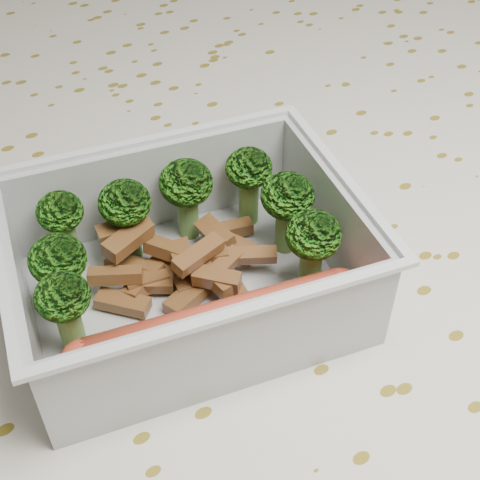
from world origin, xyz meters
TOP-DOWN VIEW (x-y plane):
  - dining_table at (0.00, 0.00)m, footprint 1.40×0.90m
  - tablecloth at (0.00, 0.00)m, footprint 1.46×0.96m
  - lunch_container at (-0.04, -0.01)m, footprint 0.22×0.19m
  - broccoli_florets at (-0.03, 0.01)m, footprint 0.17×0.12m
  - meat_pile at (-0.04, 0.00)m, footprint 0.11×0.08m
  - sausage at (-0.05, -0.05)m, footprint 0.16×0.06m

SIDE VIEW (x-z plane):
  - dining_table at x=0.00m, z-range 0.29..1.04m
  - tablecloth at x=0.00m, z-range 0.62..0.81m
  - meat_pile at x=-0.04m, z-range 0.76..0.79m
  - sausage at x=-0.05m, z-range 0.76..0.79m
  - lunch_container at x=-0.04m, z-range 0.75..0.81m
  - broccoli_florets at x=-0.03m, z-range 0.77..0.82m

